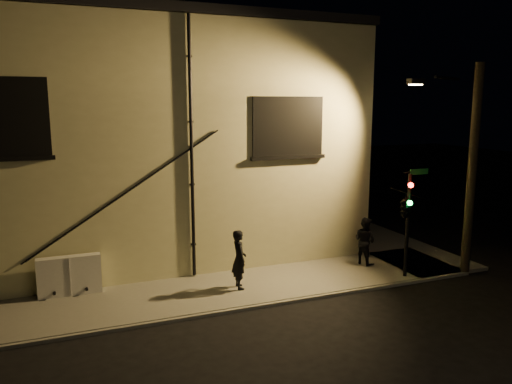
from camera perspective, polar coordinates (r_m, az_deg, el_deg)
name	(u,v)px	position (r m, az deg, el deg)	size (l,w,h in m)	color
ground	(280,304)	(14.93, 2.77, -12.65)	(90.00, 90.00, 0.00)	black
sidewalk	(262,255)	(19.15, 0.66, -7.24)	(21.00, 16.00, 0.12)	slate
building	(127,136)	(21.73, -14.49, 6.19)	(16.20, 12.23, 8.80)	beige
utility_cabinet	(70,276)	(16.04, -20.54, -8.94)	(1.81, 0.31, 1.19)	silver
pedestrian_a	(239,259)	(15.47, -1.94, -7.69)	(0.67, 0.44, 1.85)	black
pedestrian_b	(365,241)	(18.20, 12.33, -5.45)	(0.82, 0.64, 1.68)	black
traffic_signal	(406,206)	(16.68, 16.74, -1.56)	(1.28, 2.10, 3.57)	black
streetlamp_pole	(469,165)	(17.95, 23.13, 2.86)	(2.02, 1.39, 7.07)	black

